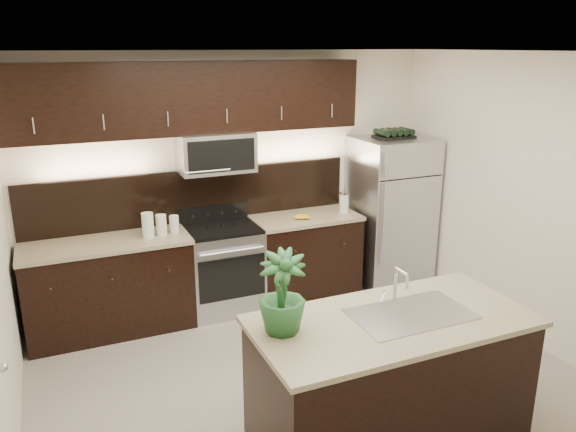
{
  "coord_description": "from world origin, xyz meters",
  "views": [
    {
      "loc": [
        -1.83,
        -3.67,
        2.74
      ],
      "look_at": [
        0.01,
        0.55,
        1.34
      ],
      "focal_mm": 35.0,
      "sensor_mm": 36.0,
      "label": 1
    }
  ],
  "objects": [
    {
      "name": "island",
      "position": [
        0.23,
        -0.76,
        0.47
      ],
      "size": [
        1.96,
        0.96,
        0.94
      ],
      "color": "black",
      "rests_on": "ground"
    },
    {
      "name": "ground",
      "position": [
        0.0,
        0.0,
        0.0
      ],
      "size": [
        4.5,
        4.5,
        0.0
      ],
      "primitive_type": "plane",
      "color": "gray",
      "rests_on": "ground"
    },
    {
      "name": "plant",
      "position": [
        -0.54,
        -0.62,
        1.22
      ],
      "size": [
        0.39,
        0.39,
        0.55
      ],
      "primitive_type": "imported",
      "rotation": [
        0.0,
        0.0,
        -0.32
      ],
      "color": "#215226",
      "rests_on": "island"
    },
    {
      "name": "bananas",
      "position": [
        0.58,
        1.61,
        0.97
      ],
      "size": [
        0.21,
        0.19,
        0.05
      ],
      "primitive_type": "ellipsoid",
      "rotation": [
        0.0,
        0.0,
        -0.37
      ],
      "color": "gold",
      "rests_on": "counter_run"
    },
    {
      "name": "wine_rack",
      "position": [
        1.78,
        1.63,
        1.79
      ],
      "size": [
        0.43,
        0.27,
        0.1
      ],
      "color": "black",
      "rests_on": "refrigerator"
    },
    {
      "name": "sink_faucet",
      "position": [
        0.38,
        -0.75,
        0.96
      ],
      "size": [
        0.84,
        0.5,
        0.28
      ],
      "color": "silver",
      "rests_on": "island"
    },
    {
      "name": "upper_fixtures",
      "position": [
        -0.43,
        1.84,
        2.14
      ],
      "size": [
        3.49,
        0.4,
        1.66
      ],
      "color": "black",
      "rests_on": "counter_run"
    },
    {
      "name": "room_walls",
      "position": [
        -0.11,
        -0.04,
        1.7
      ],
      "size": [
        4.52,
        4.02,
        2.71
      ],
      "color": "silver",
      "rests_on": "ground"
    },
    {
      "name": "french_press",
      "position": [
        1.17,
        1.64,
        1.06
      ],
      "size": [
        0.11,
        0.11,
        0.31
      ],
      "rotation": [
        0.0,
        0.0,
        -0.35
      ],
      "color": "silver",
      "rests_on": "counter_run"
    },
    {
      "name": "counter_run",
      "position": [
        -0.46,
        1.69,
        0.47
      ],
      "size": [
        3.51,
        0.65,
        0.94
      ],
      "color": "black",
      "rests_on": "ground"
    },
    {
      "name": "canisters",
      "position": [
        -0.91,
        1.66,
        1.05
      ],
      "size": [
        0.37,
        0.15,
        0.25
      ],
      "rotation": [
        0.0,
        0.0,
        0.16
      ],
      "color": "silver",
      "rests_on": "counter_run"
    },
    {
      "name": "refrigerator",
      "position": [
        1.78,
        1.63,
        0.87
      ],
      "size": [
        0.84,
        0.76,
        1.74
      ],
      "primitive_type": "cube",
      "color": "#B2B2B7",
      "rests_on": "ground"
    }
  ]
}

